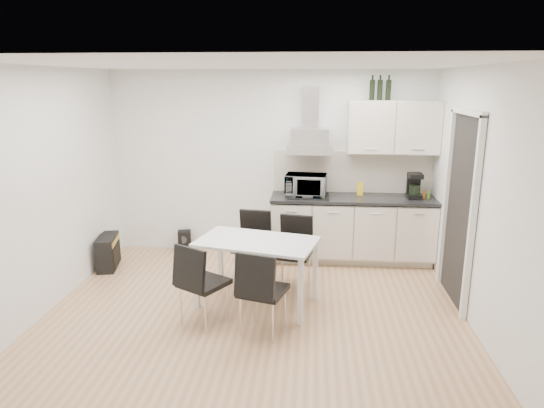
% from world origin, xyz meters
% --- Properties ---
extents(ground, '(4.50, 4.50, 0.00)m').
position_xyz_m(ground, '(0.00, 0.00, 0.00)').
color(ground, tan).
rests_on(ground, ground).
extents(wall_back, '(4.50, 0.10, 2.60)m').
position_xyz_m(wall_back, '(0.00, 2.00, 1.30)').
color(wall_back, white).
rests_on(wall_back, ground).
extents(wall_front, '(4.50, 0.10, 2.60)m').
position_xyz_m(wall_front, '(0.00, -2.00, 1.30)').
color(wall_front, white).
rests_on(wall_front, ground).
extents(wall_left, '(0.10, 4.00, 2.60)m').
position_xyz_m(wall_left, '(-2.25, 0.00, 1.30)').
color(wall_left, white).
rests_on(wall_left, ground).
extents(wall_right, '(0.10, 4.00, 2.60)m').
position_xyz_m(wall_right, '(2.25, 0.00, 1.30)').
color(wall_right, white).
rests_on(wall_right, ground).
extents(ceiling, '(4.50, 4.50, 0.00)m').
position_xyz_m(ceiling, '(0.00, 0.00, 2.60)').
color(ceiling, white).
rests_on(ceiling, wall_back).
extents(doorway, '(0.08, 1.04, 2.10)m').
position_xyz_m(doorway, '(2.21, 0.55, 1.05)').
color(doorway, white).
rests_on(doorway, ground).
extents(kitchenette, '(2.22, 0.64, 2.52)m').
position_xyz_m(kitchenette, '(1.18, 1.73, 0.83)').
color(kitchenette, beige).
rests_on(kitchenette, ground).
extents(dining_table, '(1.42, 1.01, 0.75)m').
position_xyz_m(dining_table, '(0.00, 0.24, 0.66)').
color(dining_table, white).
rests_on(dining_table, ground).
extents(chair_far_left, '(0.50, 0.55, 0.88)m').
position_xyz_m(chair_far_left, '(-0.13, 0.86, 0.44)').
color(chair_far_left, black).
rests_on(chair_far_left, ground).
extents(chair_far_right, '(0.53, 0.58, 0.88)m').
position_xyz_m(chair_far_right, '(0.38, 0.68, 0.44)').
color(chair_far_right, black).
rests_on(chair_far_right, ground).
extents(chair_near_left, '(0.63, 0.65, 0.88)m').
position_xyz_m(chair_near_left, '(-0.49, -0.26, 0.44)').
color(chair_near_left, black).
rests_on(chair_near_left, ground).
extents(chair_near_right, '(0.57, 0.61, 0.88)m').
position_xyz_m(chair_near_right, '(0.14, -0.40, 0.44)').
color(chair_near_right, black).
rests_on(chair_near_right, ground).
extents(guitar_amp, '(0.33, 0.56, 0.44)m').
position_xyz_m(guitar_amp, '(-2.12, 1.15, 0.22)').
color(guitar_amp, black).
rests_on(guitar_amp, ground).
extents(floor_speaker, '(0.21, 0.20, 0.30)m').
position_xyz_m(floor_speaker, '(-1.27, 1.90, 0.15)').
color(floor_speaker, black).
rests_on(floor_speaker, ground).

